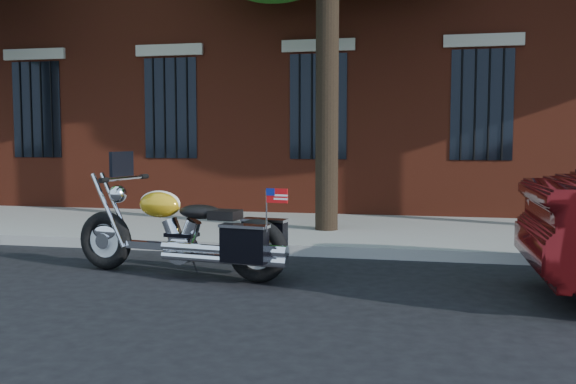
# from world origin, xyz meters

# --- Properties ---
(ground) EXTENTS (120.00, 120.00, 0.00)m
(ground) POSITION_xyz_m (0.00, 0.00, 0.00)
(ground) COLOR black
(ground) RESTS_ON ground
(curb) EXTENTS (40.00, 0.16, 0.15)m
(curb) POSITION_xyz_m (0.00, 1.38, 0.07)
(curb) COLOR gray
(curb) RESTS_ON ground
(sidewalk) EXTENTS (40.00, 3.60, 0.15)m
(sidewalk) POSITION_xyz_m (0.00, 3.26, 0.07)
(sidewalk) COLOR gray
(sidewalk) RESTS_ON ground
(motorcycle) EXTENTS (2.77, 1.07, 1.43)m
(motorcycle) POSITION_xyz_m (-0.61, -0.24, 0.48)
(motorcycle) COLOR black
(motorcycle) RESTS_ON ground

